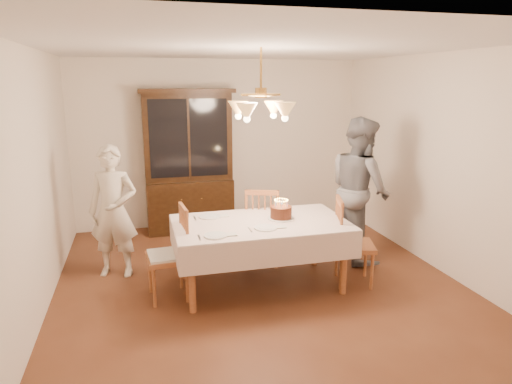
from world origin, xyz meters
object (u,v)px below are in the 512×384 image
object	(u,v)px
dining_table	(261,228)
birthday_cake	(281,213)
chair_far_side	(263,230)
elderly_woman	(113,212)
china_hutch	(189,164)

from	to	relation	value
dining_table	birthday_cake	xyz separation A→B (m)	(0.25, 0.05, 0.15)
chair_far_side	elderly_woman	bearing A→B (deg)	176.54
dining_table	chair_far_side	bearing A→B (deg)	72.16
dining_table	china_hutch	size ratio (longest dim) A/B	0.88
elderly_woman	birthday_cake	bearing A→B (deg)	-4.50
dining_table	elderly_woman	world-z (taller)	elderly_woman
elderly_woman	china_hutch	bearing A→B (deg)	71.28
china_hutch	chair_far_side	size ratio (longest dim) A/B	2.16
china_hutch	chair_far_side	xyz separation A→B (m)	(0.73, -1.62, -0.60)
china_hutch	birthday_cake	xyz separation A→B (m)	(0.78, -2.20, -0.21)
dining_table	elderly_woman	distance (m)	1.75
birthday_cake	dining_table	bearing A→B (deg)	-168.36
dining_table	birthday_cake	world-z (taller)	birthday_cake
chair_far_side	birthday_cake	bearing A→B (deg)	-85.50
dining_table	china_hutch	bearing A→B (deg)	103.10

